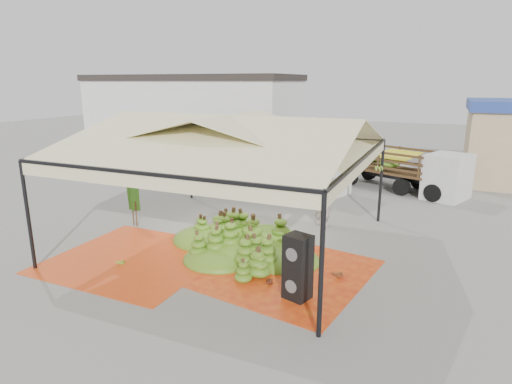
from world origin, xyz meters
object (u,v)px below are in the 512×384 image
at_px(banana_heap, 244,234).
at_px(truck_left, 279,155).
at_px(speaker_stack, 298,267).
at_px(vendor, 323,201).
at_px(truck_right, 407,166).

bearing_deg(banana_heap, truck_left, 103.66).
height_order(banana_heap, truck_left, truck_left).
relative_size(speaker_stack, truck_left, 0.21).
bearing_deg(banana_heap, vendor, 64.56).
height_order(speaker_stack, truck_left, truck_left).
distance_m(speaker_stack, truck_left, 11.16).
distance_m(vendor, truck_left, 6.10).
bearing_deg(vendor, truck_right, -110.14).
xyz_separation_m(banana_heap, speaker_stack, (2.37, -2.10, 0.23)).
relative_size(banana_heap, truck_right, 0.87).
relative_size(vendor, truck_left, 0.24).
relative_size(banana_heap, truck_left, 0.68).
relative_size(truck_left, truck_right, 1.27).
height_order(speaker_stack, vendor, vendor).
bearing_deg(banana_heap, truck_right, 68.66).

